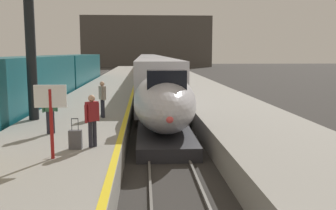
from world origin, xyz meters
name	(u,v)px	position (x,y,z in m)	size (l,w,h in m)	color
platform_left	(103,99)	(-4.05, 24.75, 0.53)	(4.80, 110.00, 1.05)	gray
platform_right	(208,98)	(4.05, 24.75, 0.53)	(4.80, 110.00, 1.05)	gray
platform_left_safety_stripe	(133,92)	(-1.77, 24.75, 1.05)	(0.20, 107.80, 0.01)	yellow
rail_main_left	(146,100)	(-0.75, 27.50, 0.06)	(0.08, 110.00, 0.12)	slate
rail_main_right	(164,100)	(0.75, 27.50, 0.06)	(0.08, 110.00, 0.12)	slate
rail_secondary_left	(48,101)	(-8.85, 27.50, 0.06)	(0.08, 110.00, 0.12)	slate
rail_secondary_right	(66,101)	(-7.35, 27.50, 0.06)	(0.08, 110.00, 0.12)	slate
highspeed_train_main	(151,68)	(0.00, 46.39, 1.97)	(2.92, 76.19, 3.60)	silver
regional_train_adjacent	(58,76)	(-8.10, 28.07, 2.13)	(2.85, 36.60, 3.80)	#145660
passenger_near_edge	(92,117)	(-2.58, 7.85, 2.04)	(0.42, 0.44, 1.69)	#23232D
passenger_mid_platform	(102,96)	(-2.85, 13.48, 2.04)	(0.37, 0.52, 1.69)	#23232D
passenger_far_waiting	(50,107)	(-4.42, 10.01, 2.04)	(0.53, 0.35, 1.69)	#23232D
rolling_suitcase	(75,140)	(-3.08, 7.62, 1.35)	(0.40, 0.22, 0.98)	#4C4C51
departure_info_board	(51,107)	(-3.54, 6.56, 2.56)	(0.90, 0.10, 2.12)	maroon
terminus_back_wall	(147,41)	(0.00, 102.00, 7.00)	(36.00, 2.00, 14.00)	#4C4742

